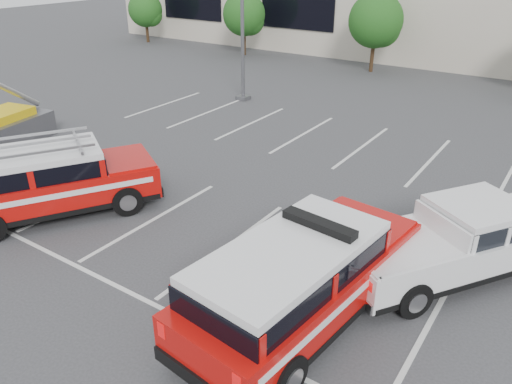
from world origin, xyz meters
TOP-DOWN VIEW (x-y plane):
  - ground at (0.00, 0.00)m, footprint 120.00×120.00m
  - stall_markings at (0.00, 4.50)m, footprint 23.00×15.00m
  - tree_far_left at (-24.91, 22.05)m, footprint 2.77×2.77m
  - tree_left at (-14.91, 22.05)m, footprint 3.07×3.07m
  - tree_mid_left at (-4.91, 22.05)m, footprint 3.37×3.37m
  - fire_chief_suv at (3.01, -1.38)m, footprint 2.95×6.43m
  - white_pickup at (5.28, 2.19)m, footprint 5.01×6.06m
  - ladder_suv at (-5.48, -1.36)m, footprint 4.93×6.14m
  - utility_rig at (-12.31, 1.22)m, footprint 3.16×3.95m

SIDE VIEW (x-z plane):
  - ground at x=0.00m, z-range 0.00..0.00m
  - stall_markings at x=0.00m, z-range 0.00..0.01m
  - utility_rig at x=-12.31m, z-range -0.92..2.14m
  - white_pickup at x=5.28m, z-range -0.18..1.64m
  - fire_chief_suv at x=3.01m, z-range -0.20..1.99m
  - ladder_suv at x=-5.48m, z-range -0.23..2.06m
  - tree_far_left at x=-24.91m, z-range 0.51..4.50m
  - tree_left at x=-14.91m, z-range 0.56..4.98m
  - tree_mid_left at x=-4.91m, z-range 0.62..5.46m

